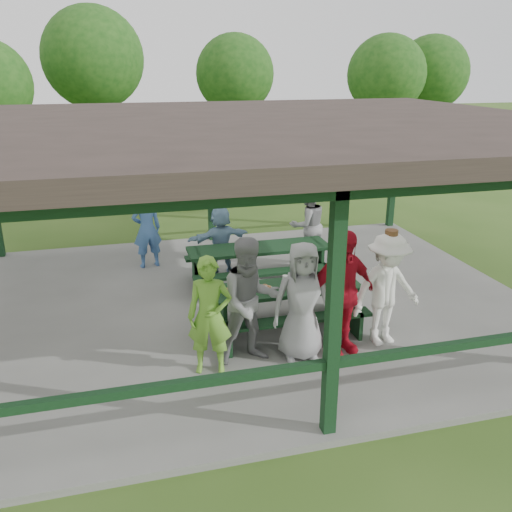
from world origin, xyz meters
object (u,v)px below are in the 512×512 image
object	(u,v)px
farm_trailer	(168,184)
contestant_red	(342,293)
contestant_white_fedora	(387,289)
spectator_lblue	(221,240)
pickup_truck	(280,166)
contestant_grey_mid	(302,302)
contestant_grey_left	(250,301)
spectator_blue	(147,229)
spectator_grey	(308,225)
picnic_table_near	(284,302)
picnic_table_far	(259,260)
contestant_green	(210,316)

from	to	relation	value
farm_trailer	contestant_red	bearing A→B (deg)	-57.68
contestant_white_fedora	farm_trailer	xyz separation A→B (m)	(-2.23, 10.08, -0.37)
spectator_lblue	pickup_truck	world-z (taller)	pickup_truck
contestant_red	pickup_truck	world-z (taller)	contestant_red
contestant_grey_mid	spectator_lblue	world-z (taller)	contestant_grey_mid
contestant_grey_left	contestant_red	bearing A→B (deg)	-9.36
contestant_grey_mid	contestant_red	xyz separation A→B (m)	(0.60, -0.01, 0.07)
spectator_blue	spectator_grey	world-z (taller)	spectator_grey
spectator_lblue	spectator_blue	world-z (taller)	spectator_blue
picnic_table_near	spectator_blue	distance (m)	4.00
contestant_grey_left	pickup_truck	xyz separation A→B (m)	(3.97, 11.47, -0.27)
contestant_grey_left	spectator_grey	xyz separation A→B (m)	(2.16, 3.61, -0.07)
spectator_lblue	picnic_table_near	bearing A→B (deg)	88.38
picnic_table_near	spectator_grey	xyz separation A→B (m)	(1.40, 2.80, 0.39)
contestant_grey_left	spectator_lblue	xyz separation A→B (m)	(0.26, 3.52, -0.22)
pickup_truck	picnic_table_far	bearing A→B (deg)	-176.61
contestant_grey_left	contestant_grey_mid	xyz separation A→B (m)	(0.74, -0.09, -0.05)
contestant_green	spectator_blue	distance (m)	4.47
contestant_grey_left	spectator_lblue	distance (m)	3.53
contestant_grey_left	spectator_blue	size ratio (longest dim) A/B	1.12
farm_trailer	spectator_blue	bearing A→B (deg)	-75.88
contestant_red	pickup_truck	size ratio (longest dim) A/B	0.35
farm_trailer	spectator_grey	bearing A→B (deg)	-46.39
contestant_grey_mid	pickup_truck	bearing A→B (deg)	82.19
contestant_green	farm_trailer	bearing A→B (deg)	102.57
pickup_truck	farm_trailer	bearing A→B (deg)	131.78
picnic_table_far	contestant_grey_left	distance (m)	2.98
picnic_table_near	contestant_green	size ratio (longest dim) A/B	1.44
contestant_grey_left	spectator_blue	world-z (taller)	contestant_grey_left
contestant_grey_left	contestant_grey_mid	world-z (taller)	contestant_grey_left
picnic_table_far	contestant_grey_mid	bearing A→B (deg)	-92.78
contestant_red	spectator_grey	world-z (taller)	contestant_red
contestant_grey_left	contestant_grey_mid	bearing A→B (deg)	-11.93
contestant_red	farm_trailer	size ratio (longest dim) A/B	0.54
contestant_red	pickup_truck	distance (m)	11.88
contestant_green	spectator_blue	bearing A→B (deg)	112.27
contestant_grey_mid	contestant_white_fedora	distance (m)	1.38
contestant_green	farm_trailer	distance (m)	10.24
contestant_green	contestant_grey_mid	size ratio (longest dim) A/B	0.96
contestant_red	contestant_white_fedora	xyz separation A→B (m)	(0.78, 0.11, -0.07)
pickup_truck	farm_trailer	distance (m)	4.32
contestant_red	farm_trailer	distance (m)	10.30
contestant_grey_mid	spectator_lblue	distance (m)	3.64
spectator_lblue	contestant_grey_mid	bearing A→B (deg)	85.35
spectator_lblue	farm_trailer	bearing A→B (deg)	-98.88
picnic_table_near	spectator_blue	size ratio (longest dim) A/B	1.46
picnic_table_near	contestant_green	world-z (taller)	contestant_green
pickup_truck	contestant_red	bearing A→B (deg)	-169.80
contestant_grey_left	contestant_red	xyz separation A→B (m)	(1.33, -0.11, 0.02)
pickup_truck	farm_trailer	world-z (taller)	pickup_truck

